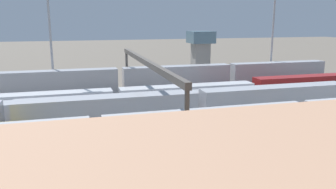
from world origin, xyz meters
TOP-DOWN VIEW (x-y plane):
  - ground_plane at (0.00, 0.00)m, footprint 400.00×400.00m
  - track_bed_0 at (0.00, -17.50)m, footprint 140.00×2.80m
  - track_bed_1 at (0.00, -12.50)m, footprint 140.00×2.80m
  - track_bed_2 at (0.00, -7.50)m, footprint 140.00×2.80m
  - track_bed_3 at (0.00, -2.50)m, footprint 140.00×2.80m
  - track_bed_4 at (0.00, 2.50)m, footprint 140.00×2.80m
  - track_bed_5 at (0.00, 7.50)m, footprint 140.00×2.80m
  - track_bed_6 at (0.00, 12.50)m, footprint 140.00×2.80m
  - track_bed_7 at (0.00, 17.50)m, footprint 140.00×2.80m
  - train_on_track_4 at (-11.23, 2.50)m, footprint 95.60×3.00m
  - train_on_track_7 at (-2.63, 17.50)m, footprint 119.80×3.06m
  - train_on_track_5 at (7.19, 7.50)m, footprint 71.40×3.06m
  - train_on_track_3 at (6.66, -2.50)m, footprint 90.60×3.00m
  - train_on_track_0 at (-9.56, -17.50)m, footprint 71.40×3.00m
  - signal_gantry at (0.83, 0.00)m, footprint 0.70×40.00m
  - control_tower at (-20.26, -32.08)m, footprint 6.00×6.00m

SIDE VIEW (x-z plane):
  - ground_plane at x=0.00m, z-range 0.00..0.00m
  - track_bed_0 at x=0.00m, z-range 0.00..0.12m
  - track_bed_1 at x=0.00m, z-range 0.00..0.12m
  - track_bed_2 at x=0.00m, z-range 0.00..0.12m
  - track_bed_3 at x=0.00m, z-range 0.00..0.12m
  - track_bed_4 at x=0.00m, z-range 0.00..0.12m
  - track_bed_5 at x=0.00m, z-range 0.00..0.12m
  - track_bed_6 at x=0.00m, z-range 0.00..0.12m
  - track_bed_7 at x=0.00m, z-range 0.00..0.12m
  - train_on_track_4 at x=-11.23m, z-range 0.12..3.92m
  - train_on_track_3 at x=6.66m, z-range -0.11..4.29m
  - train_on_track_5 at x=7.19m, z-range 0.09..5.09m
  - train_on_track_7 at x=-2.63m, z-range 0.11..5.11m
  - train_on_track_0 at x=-9.56m, z-range 0.12..5.12m
  - control_tower at x=-20.26m, z-range 1.06..12.80m
  - signal_gantry at x=0.83m, z-range 3.33..12.13m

